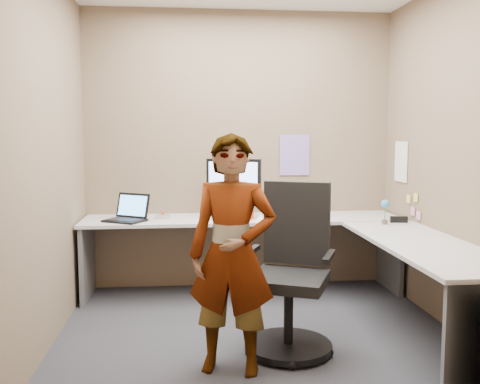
{
  "coord_description": "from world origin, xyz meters",
  "views": [
    {
      "loc": [
        -0.53,
        -3.95,
        1.51
      ],
      "look_at": [
        -0.1,
        0.25,
        1.05
      ],
      "focal_mm": 40.0,
      "sensor_mm": 36.0,
      "label": 1
    }
  ],
  "objects": [
    {
      "name": "sticky_note_b",
      "position": [
        1.49,
        0.6,
        0.82
      ],
      "size": [
        0.01,
        0.07,
        0.07
      ],
      "primitive_type": "cube",
      "color": "pink",
      "rests_on": "wall_right"
    },
    {
      "name": "wall_left",
      "position": [
        -1.5,
        0.0,
        1.35
      ],
      "size": [
        0.0,
        2.7,
        2.7
      ],
      "primitive_type": "plane",
      "rotation": [
        1.57,
        0.0,
        1.57
      ],
      "color": "brown",
      "rests_on": "ground"
    },
    {
      "name": "person",
      "position": [
        -0.24,
        -0.67,
        0.76
      ],
      "size": [
        0.63,
        0.49,
        1.51
      ],
      "primitive_type": "imported",
      "rotation": [
        0.0,
        0.0,
        -0.26
      ],
      "color": "#999399",
      "rests_on": "ground"
    },
    {
      "name": "ground",
      "position": [
        0.0,
        0.0,
        0.0
      ],
      "size": [
        3.0,
        3.0,
        0.0
      ],
      "primitive_type": "plane",
      "color": "#27282C",
      "rests_on": "ground"
    },
    {
      "name": "calendar_purple",
      "position": [
        0.55,
        1.29,
        1.3
      ],
      "size": [
        0.3,
        0.01,
        0.4
      ],
      "primitive_type": "cube",
      "color": "#846BB7",
      "rests_on": "wall_back"
    },
    {
      "name": "trackball_mouse",
      "position": [
        -0.74,
        0.98,
        0.76
      ],
      "size": [
        0.12,
        0.08,
        0.07
      ],
      "color": "#B7B7BC",
      "rests_on": "desk"
    },
    {
      "name": "origami",
      "position": [
        0.13,
        0.75,
        0.76
      ],
      "size": [
        0.1,
        0.1,
        0.06
      ],
      "primitive_type": "cone",
      "color": "white",
      "rests_on": "desk"
    },
    {
      "name": "wall_back",
      "position": [
        0.0,
        1.3,
        1.35
      ],
      "size": [
        3.0,
        0.0,
        3.0
      ],
      "primitive_type": "plane",
      "rotation": [
        1.57,
        0.0,
        0.0
      ],
      "color": "brown",
      "rests_on": "ground"
    },
    {
      "name": "desk",
      "position": [
        0.44,
        0.39,
        0.59
      ],
      "size": [
        2.98,
        2.58,
        0.73
      ],
      "color": "silver",
      "rests_on": "ground"
    },
    {
      "name": "flower",
      "position": [
        1.18,
        0.47,
        0.87
      ],
      "size": [
        0.07,
        0.07,
        0.22
      ],
      "color": "brown",
      "rests_on": "desk"
    },
    {
      "name": "wall_right",
      "position": [
        1.5,
        0.0,
        1.35
      ],
      "size": [
        0.0,
        2.7,
        2.7
      ],
      "primitive_type": "plane",
      "rotation": [
        1.57,
        0.0,
        -1.57
      ],
      "color": "brown",
      "rests_on": "ground"
    },
    {
      "name": "laptop",
      "position": [
        -1.05,
        0.89,
        0.79
      ],
      "size": [
        0.44,
        0.42,
        0.24
      ],
      "rotation": [
        0.0,
        0.0,
        -0.55
      ],
      "color": "black",
      "rests_on": "desk"
    },
    {
      "name": "paper_ream",
      "position": [
        -0.09,
        0.89,
        0.76
      ],
      "size": [
        0.39,
        0.34,
        0.06
      ],
      "primitive_type": "cube",
      "rotation": [
        0.0,
        0.0,
        -0.38
      ],
      "color": "red",
      "rests_on": "desk"
    },
    {
      "name": "stapler",
      "position": [
        1.34,
        0.55,
        0.76
      ],
      "size": [
        0.15,
        0.06,
        0.05
      ],
      "primitive_type": "cube",
      "rotation": [
        0.0,
        0.0,
        -0.15
      ],
      "color": "black",
      "rests_on": "desk"
    },
    {
      "name": "sticky_note_c",
      "position": [
        1.49,
        0.48,
        0.8
      ],
      "size": [
        0.01,
        0.07,
        0.07
      ],
      "primitive_type": "cube",
      "color": "pink",
      "rests_on": "wall_right"
    },
    {
      "name": "monitor",
      "position": [
        -0.09,
        0.91,
        1.08
      ],
      "size": [
        0.49,
        0.24,
        0.49
      ],
      "rotation": [
        0.0,
        0.0,
        -0.38
      ],
      "color": "black",
      "rests_on": "paper_ream"
    },
    {
      "name": "sticky_note_a",
      "position": [
        1.49,
        0.55,
        0.95
      ],
      "size": [
        0.01,
        0.07,
        0.07
      ],
      "primitive_type": "cube",
      "color": "#F2E059",
      "rests_on": "wall_right"
    },
    {
      "name": "sticky_note_d",
      "position": [
        1.49,
        0.7,
        0.92
      ],
      "size": [
        0.01,
        0.07,
        0.07
      ],
      "primitive_type": "cube",
      "color": "#F2E059",
      "rests_on": "wall_right"
    },
    {
      "name": "calendar_white",
      "position": [
        1.49,
        0.9,
        1.25
      ],
      "size": [
        0.01,
        0.28,
        0.38
      ],
      "primitive_type": "cube",
      "color": "white",
      "rests_on": "wall_right"
    },
    {
      "name": "office_chair",
      "position": [
        0.19,
        -0.36,
        0.47
      ],
      "size": [
        0.67,
        0.67,
        1.15
      ],
      "rotation": [
        0.0,
        0.0,
        -0.42
      ],
      "color": "black",
      "rests_on": "ground"
    }
  ]
}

